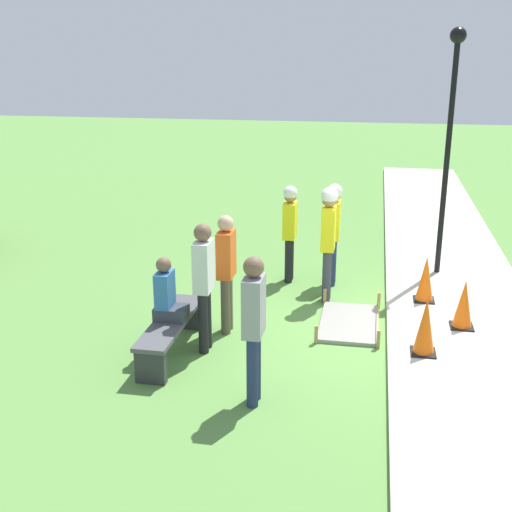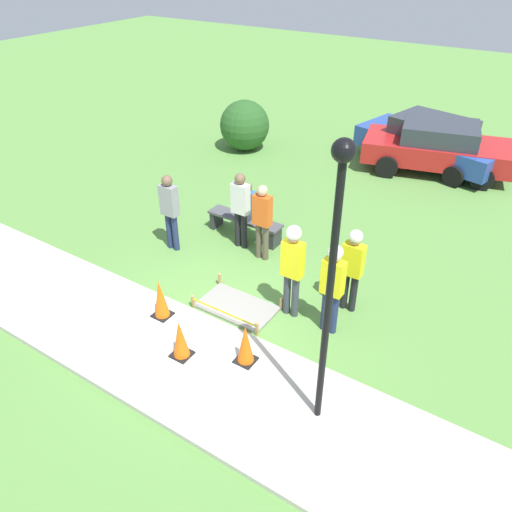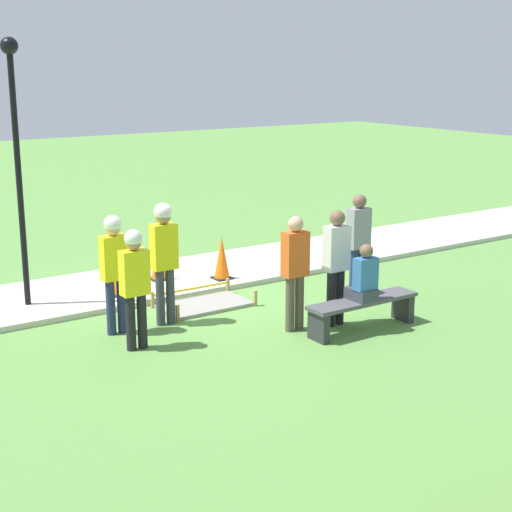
{
  "view_description": "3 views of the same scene",
  "coord_description": "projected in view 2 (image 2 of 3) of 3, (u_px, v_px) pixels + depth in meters",
  "views": [
    {
      "loc": [
        -9.13,
        0.32,
        4.06
      ],
      "look_at": [
        -0.07,
        2.01,
        1.1
      ],
      "focal_mm": 45.0,
      "sensor_mm": 36.0,
      "label": 1
    },
    {
      "loc": [
        4.66,
        -5.68,
        6.26
      ],
      "look_at": [
        0.31,
        1.0,
        1.07
      ],
      "focal_mm": 35.0,
      "sensor_mm": 36.0,
      "label": 2
    },
    {
      "loc": [
        6.53,
        11.66,
        4.08
      ],
      "look_at": [
        -0.39,
        1.37,
        0.98
      ],
      "focal_mm": 55.0,
      "sensor_mm": 36.0,
      "label": 3
    }
  ],
  "objects": [
    {
      "name": "park_bench",
      "position": [
        245.0,
        223.0,
        12.03
      ],
      "size": [
        1.93,
        0.44,
        0.51
      ],
      "color": "#2D2D33",
      "rests_on": "ground_plane"
    },
    {
      "name": "person_seated_on_bench",
      "position": [
        247.0,
        204.0,
        11.78
      ],
      "size": [
        0.36,
        0.44,
        0.89
      ],
      "color": "#383D47",
      "rests_on": "park_bench"
    },
    {
      "name": "traffic_cone_far_patch",
      "position": [
        180.0,
        339.0,
        8.45
      ],
      "size": [
        0.34,
        0.34,
        0.75
      ],
      "color": "black",
      "rests_on": "sidewalk"
    },
    {
      "name": "lamppost_near",
      "position": [
        333.0,
        260.0,
        6.07
      ],
      "size": [
        0.28,
        0.28,
        4.35
      ],
      "color": "black",
      "rests_on": "sidewalk"
    },
    {
      "name": "worker_assistant",
      "position": [
        333.0,
        281.0,
        8.74
      ],
      "size": [
        0.4,
        0.27,
        1.86
      ],
      "color": "navy",
      "rests_on": "ground_plane"
    },
    {
      "name": "traffic_cone_near_patch",
      "position": [
        161.0,
        299.0,
        9.32
      ],
      "size": [
        0.34,
        0.34,
        0.8
      ],
      "color": "black",
      "rests_on": "sidewalk"
    },
    {
      "name": "traffic_cone_sidewalk_edge",
      "position": [
        245.0,
        344.0,
        8.33
      ],
      "size": [
        0.34,
        0.34,
        0.77
      ],
      "color": "black",
      "rests_on": "sidewalk"
    },
    {
      "name": "parked_car_red",
      "position": [
        437.0,
        147.0,
        15.16
      ],
      "size": [
        4.67,
        2.95,
        1.49
      ],
      "rotation": [
        0.0,
        0.0,
        0.24
      ],
      "color": "red",
      "rests_on": "ground_plane"
    },
    {
      "name": "bystander_in_white_shirt",
      "position": [
        170.0,
        208.0,
        11.17
      ],
      "size": [
        0.4,
        0.24,
        1.85
      ],
      "color": "navy",
      "rests_on": "ground_plane"
    },
    {
      "name": "wet_concrete_patch",
      "position": [
        237.0,
        307.0,
        9.86
      ],
      "size": [
        1.56,
        0.94,
        0.28
      ],
      "color": "gray",
      "rests_on": "ground_plane"
    },
    {
      "name": "bystander_in_gray_shirt",
      "position": [
        241.0,
        206.0,
        11.25
      ],
      "size": [
        0.4,
        0.24,
        1.85
      ],
      "color": "black",
      "rests_on": "ground_plane"
    },
    {
      "name": "shrub_rounded_near",
      "position": [
        245.0,
        125.0,
        16.66
      ],
      "size": [
        1.65,
        1.65,
        1.65
      ],
      "color": "#285623",
      "rests_on": "ground_plane"
    },
    {
      "name": "ground_plane",
      "position": [
        214.0,
        322.0,
        9.54
      ],
      "size": [
        60.0,
        60.0,
        0.0
      ],
      "primitive_type": "plane",
      "color": "#5B8E42"
    },
    {
      "name": "parked_car_blue",
      "position": [
        431.0,
        141.0,
        15.62
      ],
      "size": [
        4.81,
        2.92,
        1.47
      ],
      "rotation": [
        0.0,
        0.0,
        -0.24
      ],
      "color": "#28479E",
      "rests_on": "ground_plane"
    },
    {
      "name": "bystander_in_orange_shirt",
      "position": [
        262.0,
        218.0,
        10.85
      ],
      "size": [
        0.4,
        0.24,
        1.81
      ],
      "color": "brown",
      "rests_on": "ground_plane"
    },
    {
      "name": "sidewalk",
      "position": [
        173.0,
        357.0,
        8.68
      ],
      "size": [
        28.0,
        2.37,
        0.1
      ],
      "color": "#BCB7AD",
      "rests_on": "ground_plane"
    },
    {
      "name": "worker_trainee",
      "position": [
        293.0,
        262.0,
        9.09
      ],
      "size": [
        0.4,
        0.28,
        1.96
      ],
      "color": "#383D47",
      "rests_on": "ground_plane"
    },
    {
      "name": "worker_supervisor",
      "position": [
        353.0,
        264.0,
        9.3
      ],
      "size": [
        0.4,
        0.26,
        1.78
      ],
      "color": "black",
      "rests_on": "ground_plane"
    }
  ]
}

